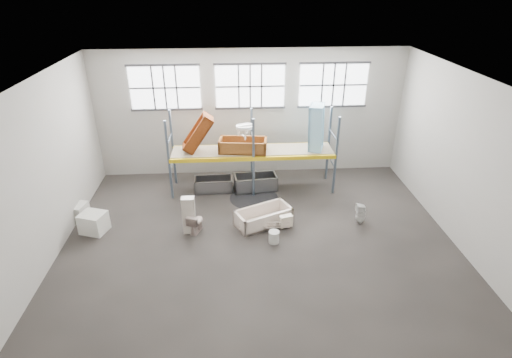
{
  "coord_description": "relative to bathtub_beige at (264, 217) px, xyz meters",
  "views": [
    {
      "loc": [
        -0.77,
        -10.31,
        7.45
      ],
      "look_at": [
        0.0,
        1.5,
        1.4
      ],
      "focal_mm": 28.41,
      "sensor_mm": 36.0,
      "label": 1
    }
  ],
  "objects": [
    {
      "name": "wall_back",
      "position": [
        -0.21,
        4.08,
        2.23
      ],
      "size": [
        12.0,
        0.1,
        5.0
      ],
      "primitive_type": "cube",
      "color": "#ACA89F",
      "rests_on": "ground"
    },
    {
      "name": "rack_upright_rb",
      "position": [
        2.79,
        3.13,
        1.23
      ],
      "size": [
        0.08,
        0.08,
        3.0
      ],
      "primitive_type": "cube",
      "color": "slate",
      "rests_on": "floor"
    },
    {
      "name": "rack_beam_back",
      "position": [
        -0.21,
        3.13,
        1.23
      ],
      "size": [
        6.0,
        0.1,
        0.14
      ],
      "primitive_type": "cube",
      "color": "yellow",
      "rests_on": "floor"
    },
    {
      "name": "steel_tub_left",
      "position": [
        -1.71,
        2.4,
        -0.0
      ],
      "size": [
        1.45,
        0.7,
        0.52
      ],
      "primitive_type": null,
      "rotation": [
        0.0,
        0.0,
        0.03
      ],
      "color": "#919299",
      "rests_on": "floor"
    },
    {
      "name": "rust_tub_tilted",
      "position": [
        -2.18,
        2.54,
        2.03
      ],
      "size": [
        1.25,
        0.8,
        1.45
      ],
      "primitive_type": null,
      "rotation": [
        0.0,
        -0.96,
        0.09
      ],
      "color": "maroon",
      "rests_on": "shelf_deck"
    },
    {
      "name": "wall_front",
      "position": [
        -0.21,
        -6.02,
        2.23
      ],
      "size": [
        12.0,
        0.1,
        5.0
      ],
      "primitive_type": "cube",
      "color": "#BCB8AF",
      "rests_on": "ground"
    },
    {
      "name": "cistern_spare",
      "position": [
        0.7,
        -0.32,
        0.01
      ],
      "size": [
        0.45,
        0.31,
        0.4
      ],
      "primitive_type": "cube",
      "rotation": [
        0.0,
        0.0,
        0.28
      ],
      "color": "#EFE0C4",
      "rests_on": "bathtub_beige"
    },
    {
      "name": "toilet_beige",
      "position": [
        -2.2,
        -0.31,
        0.07
      ],
      "size": [
        0.6,
        0.75,
        0.67
      ],
      "primitive_type": "imported",
      "rotation": [
        0.0,
        0.0,
        2.74
      ],
      "color": "#C3A9A0",
      "rests_on": "floor"
    },
    {
      "name": "rack_upright_lb",
      "position": [
        -3.21,
        3.13,
        1.23
      ],
      "size": [
        0.08,
        0.08,
        3.0
      ],
      "primitive_type": "cube",
      "color": "slate",
      "rests_on": "floor"
    },
    {
      "name": "steel_tub_right",
      "position": [
        -0.11,
        2.41,
        0.03
      ],
      "size": [
        1.65,
        0.89,
        0.58
      ],
      "primitive_type": null,
      "rotation": [
        0.0,
        0.0,
        0.09
      ],
      "color": "#9C9FA4",
      "rests_on": "floor"
    },
    {
      "name": "window_mid",
      "position": [
        -0.21,
        3.97,
        3.33
      ],
      "size": [
        2.6,
        0.04,
        1.6
      ],
      "primitive_type": "cube",
      "color": "white",
      "rests_on": "wall_back"
    },
    {
      "name": "shelf_deck",
      "position": [
        -0.21,
        2.53,
        1.31
      ],
      "size": [
        5.9,
        1.1,
        0.03
      ],
      "primitive_type": "cube",
      "color": "gray",
      "rests_on": "floor"
    },
    {
      "name": "carton_near",
      "position": [
        -5.46,
        -0.09,
        0.06
      ],
      "size": [
        0.94,
        0.87,
        0.66
      ],
      "primitive_type": "cube",
      "rotation": [
        0.0,
        0.0,
        -0.33
      ],
      "color": "silver",
      "rests_on": "floor"
    },
    {
      "name": "carton_far",
      "position": [
        -6.27,
        0.75,
        -0.0
      ],
      "size": [
        0.76,
        0.76,
        0.53
      ],
      "primitive_type": "cube",
      "rotation": [
        0.0,
        0.0,
        -0.22
      ],
      "color": "silver",
      "rests_on": "floor"
    },
    {
      "name": "wet_patch",
      "position": [
        -0.21,
        1.73,
        -0.26
      ],
      "size": [
        1.8,
        1.8,
        0.0
      ],
      "primitive_type": "cylinder",
      "color": "black",
      "rests_on": "floor"
    },
    {
      "name": "bathtub_beige",
      "position": [
        0.0,
        0.0,
        0.0
      ],
      "size": [
        2.0,
        1.53,
        0.53
      ],
      "primitive_type": null,
      "rotation": [
        0.0,
        0.0,
        0.43
      ],
      "color": "#F4DFCE",
      "rests_on": "floor"
    },
    {
      "name": "blue_tub_upright",
      "position": [
        2.12,
        2.5,
        2.13
      ],
      "size": [
        0.77,
        0.94,
        1.75
      ],
      "primitive_type": null,
      "rotation": [
        0.0,
        1.54,
        -0.32
      ],
      "color": "#9DDBF9",
      "rests_on": "shelf_deck"
    },
    {
      "name": "sink_in_tub",
      "position": [
        0.14,
        -0.41,
        -0.11
      ],
      "size": [
        0.48,
        0.48,
        0.16
      ],
      "primitive_type": "imported",
      "rotation": [
        0.0,
        0.0,
        -0.06
      ],
      "color": "beige",
      "rests_on": "bathtub_beige"
    },
    {
      "name": "rack_beam_front",
      "position": [
        -0.21,
        1.93,
        1.23
      ],
      "size": [
        6.0,
        0.1,
        0.14
      ],
      "primitive_type": "cube",
      "color": "yellow",
      "rests_on": "floor"
    },
    {
      "name": "sink_on_shelf",
      "position": [
        -0.49,
        2.35,
        1.83
      ],
      "size": [
        0.79,
        0.71,
        0.58
      ],
      "primitive_type": "imported",
      "rotation": [
        0.0,
        0.0,
        0.4
      ],
      "color": "white",
      "rests_on": "rust_tub_flat"
    },
    {
      "name": "rust_tub_flat",
      "position": [
        -0.57,
        2.42,
        1.55
      ],
      "size": [
        1.81,
        1.01,
        0.48
      ],
      "primitive_type": null,
      "rotation": [
        0.0,
        0.0,
        -0.13
      ],
      "color": "#955C23",
      "rests_on": "shelf_deck"
    },
    {
      "name": "wall_left",
      "position": [
        -6.26,
        -0.97,
        2.23
      ],
      "size": [
        0.1,
        10.0,
        5.0
      ],
      "primitive_type": "cube",
      "color": "#A8A59C",
      "rests_on": "ground"
    },
    {
      "name": "rack_upright_ra",
      "position": [
        2.79,
        1.93,
        1.23
      ],
      "size": [
        0.08,
        0.08,
        3.0
      ],
      "primitive_type": "cube",
      "color": "slate",
      "rests_on": "floor"
    },
    {
      "name": "window_right",
      "position": [
        2.99,
        3.97,
        3.33
      ],
      "size": [
        2.6,
        0.04,
        1.6
      ],
      "primitive_type": "cube",
      "color": "white",
      "rests_on": "wall_back"
    },
    {
      "name": "wall_right",
      "position": [
        5.84,
        -0.97,
        2.23
      ],
      "size": [
        0.1,
        10.0,
        5.0
      ],
      "primitive_type": "cube",
      "color": "#B5B1A8",
      "rests_on": "ground"
    },
    {
      "name": "window_left",
      "position": [
        -3.41,
        3.97,
        3.33
      ],
      "size": [
        2.6,
        0.04,
        1.6
      ],
      "primitive_type": "cube",
      "color": "white",
      "rests_on": "wall_back"
    },
    {
      "name": "floor",
      "position": [
        -0.21,
        -0.97,
        -0.32
      ],
      "size": [
        12.0,
        10.0,
        0.1
      ],
      "primitive_type": "cube",
      "color": "#47413D",
      "rests_on": "ground"
    },
    {
      "name": "bucket",
      "position": [
        0.24,
        -1.06,
        -0.07
      ],
      "size": [
        0.4,
        0.4,
        0.38
      ],
      "primitive_type": "cylinder",
      "rotation": [
        0.0,
        0.0,
        0.26
      ],
      "color": "silver",
      "rests_on": "floor"
    },
    {
      "name": "rack_upright_mb",
      "position": [
        -0.21,
        3.13,
        1.23
      ],
      "size": [
        0.08,
        0.08,
        3.0
      ],
      "primitive_type": "cube",
      "color": "slate",
      "rests_on": "floor"
    },
    {
      "name": "toilet_white",
      "position": [
        3.2,
        -0.17,
        0.09
      ],
      "size": [
        0.33,
        0.33,
        0.71
      ],
      "primitive_type": "imported",
      "rotation": [
        0.0,
        0.0,
        -1.59
      ],
      "color": "white",
      "rests_on": "floor"
    },
    {
      "name": "cistern_tall",
      "position": [
        -2.39,
        -0.32,
        0.36
      ],
      "size": [
        0.41,
        0.26,
        1.25
      ],
      "primitive_type": "cube",
      "rotation": [
        0.0,
        0.0,
        0.01
      ],
      "color": "beige",
      "rests_on": "floor"
    },
    {
      "name": "rack_upright_la",
      "position": [
        -3.21,
        1.93,
        1.23
      ],
      "size": [
        0.08,
        0.08,
        3.0
      ],
      "primitive_type": "cube",
      "color": "slate",
      "rests_on": "floor"
    },
    {
      "name": "rack_upright_ma",
      "position": [
        -0.21,
        1.93,
        1.23
      ],
      "size": [
        0.08,
        0.08,
        3.0
      ],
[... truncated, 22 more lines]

